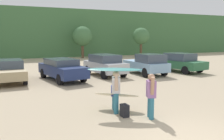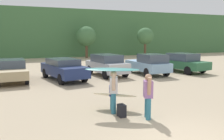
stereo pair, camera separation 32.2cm
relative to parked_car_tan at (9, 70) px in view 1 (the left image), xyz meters
name	(u,v)px [view 1 (the left image)]	position (x,y,z in m)	size (l,w,h in m)	color
ground_plane	(192,139)	(4.55, -11.60, -0.75)	(120.00, 120.00, 0.00)	tan
hillside_ridge	(38,33)	(4.55, 23.16, 2.68)	(108.00, 12.00, 6.86)	#427042
tree_far_left	(82,36)	(9.43, 15.01, 2.19)	(2.67, 2.67, 4.31)	brown
tree_ridge_back	(141,36)	(17.90, 13.76, 2.21)	(2.40, 2.40, 4.20)	brown
parked_car_tan	(9,70)	(0.00, 0.00, 0.00)	(1.94, 4.60, 1.42)	tan
parked_car_navy	(62,69)	(3.23, -0.77, 0.02)	(2.55, 4.77, 1.42)	navy
parked_car_silver	(105,64)	(6.54, -0.22, 0.09)	(2.22, 4.10, 1.58)	silver
parked_car_sky_blue	(146,64)	(9.65, -1.02, 0.07)	(1.88, 4.09, 1.61)	#84ADD1
parked_car_forest_green	(178,62)	(12.98, -0.61, 0.04)	(2.70, 4.96, 1.54)	#2D6642
person_adult	(116,89)	(3.62, -8.53, 0.15)	(0.42, 0.76, 1.61)	teal
person_child	(114,93)	(3.74, -8.07, -0.12)	(0.29, 0.55, 1.11)	teal
person_companion	(151,93)	(4.49, -9.60, 0.15)	(0.42, 0.68, 1.59)	teal
surfboard_teal	(114,69)	(3.59, -8.47, 0.90)	(2.10, 1.50, 0.11)	teal
surfboard_cream	(117,95)	(3.83, -8.13, -0.18)	(1.73, 1.51, 0.27)	beige
backpack_dropped	(125,111)	(3.71, -9.09, -0.53)	(0.24, 0.34, 0.45)	black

